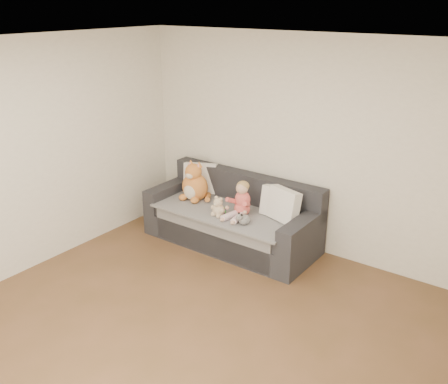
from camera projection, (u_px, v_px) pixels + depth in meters
name	position (u px, v px, depth m)	size (l,w,h in m)	color
room_shell	(193.00, 200.00, 4.34)	(5.00, 5.00, 5.00)	brown
sofa	(233.00, 220.00, 6.33)	(2.20, 0.94, 0.85)	#252529
cushion_left	(200.00, 178.00, 6.72)	(0.48, 0.37, 0.42)	white
cushion_right_back	(277.00, 202.00, 5.98)	(0.40, 0.19, 0.37)	white
cushion_right_front	(283.00, 205.00, 5.87)	(0.46, 0.31, 0.40)	white
toddler	(241.00, 201.00, 6.00)	(0.31, 0.44, 0.44)	#DF594E
plush_cat	(194.00, 185.00, 6.49)	(0.44, 0.39, 0.55)	#CD562D
teddy_bear	(218.00, 208.00, 6.01)	(0.20, 0.15, 0.25)	#C8AF8A
plush_cow	(244.00, 219.00, 5.80)	(0.13, 0.19, 0.16)	white
sippy_cup	(224.00, 211.00, 6.05)	(0.10, 0.08, 0.11)	#5D338C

